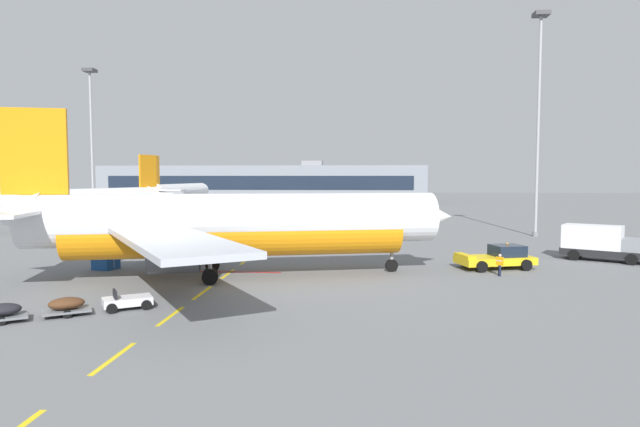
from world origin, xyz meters
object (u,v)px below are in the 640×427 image
at_px(pushback_tug, 498,257).
at_px(baggage_train, 36,309).
at_px(airliner_far_center, 179,193).
at_px(uld_cargo_container, 106,259).
at_px(apron_light_mast_far, 539,100).
at_px(apron_light_mast_near, 91,128).
at_px(ground_crew_worker, 500,264).
at_px(airliner_mid_left, 93,202).
at_px(catering_truck, 602,242).
at_px(airliner_foreground, 230,224).

bearing_deg(pushback_tug, baggage_train, -147.97).
distance_m(airliner_far_center, baggage_train, 93.09).
distance_m(uld_cargo_container, apron_light_mast_far, 52.88).
height_order(apron_light_mast_near, apron_light_mast_far, apron_light_mast_far).
bearing_deg(ground_crew_worker, apron_light_mast_near, 141.31).
xyz_separation_m(airliner_mid_left, apron_light_mast_near, (-2.44, 4.98, 11.68)).
relative_size(ground_crew_worker, apron_light_mast_near, 0.07).
bearing_deg(apron_light_mast_near, catering_truck, -28.25).
bearing_deg(apron_light_mast_near, uld_cargo_container, -61.89).
height_order(ground_crew_worker, apron_light_mast_near, apron_light_mast_near).
distance_m(catering_truck, apron_light_mast_near, 74.27).
height_order(catering_truck, baggage_train, catering_truck).
relative_size(pushback_tug, airliner_far_center, 0.20).
xyz_separation_m(airliner_far_center, uld_cargo_container, (19.59, -75.15, -2.99)).
distance_m(airliner_far_center, ground_crew_worker, 91.23).
height_order(uld_cargo_container, apron_light_mast_far, apron_light_mast_far).
distance_m(airliner_far_center, apron_light_mast_far, 79.57).
height_order(baggage_train, apron_light_mast_far, apron_light_mast_far).
relative_size(airliner_foreground, catering_truck, 4.78).
relative_size(uld_cargo_container, apron_light_mast_far, 0.07).
distance_m(airliner_far_center, apron_light_mast_near, 35.23).
xyz_separation_m(baggage_train, uld_cargo_container, (-3.48, 14.99, 0.27)).
height_order(airliner_mid_left, uld_cargo_container, airliner_mid_left).
bearing_deg(apron_light_mast_far, airliner_foreground, -137.00).
relative_size(airliner_foreground, apron_light_mast_near, 1.40).
bearing_deg(uld_cargo_container, pushback_tug, 4.75).
xyz_separation_m(baggage_train, ground_crew_worker, (27.47, 14.22, 0.41)).
xyz_separation_m(baggage_train, apron_light_mast_far, (38.98, 42.08, 16.38)).
distance_m(pushback_tug, airliner_far_center, 88.83).
bearing_deg(airliner_mid_left, ground_crew_worker, -36.56).
bearing_deg(ground_crew_worker, pushback_tug, 78.43).
distance_m(pushback_tug, catering_truck, 11.34).
bearing_deg(airliner_foreground, catering_truck, 17.59).
bearing_deg(pushback_tug, ground_crew_worker, -101.57).
bearing_deg(apron_light_mast_far, uld_cargo_container, -147.46).
distance_m(airliner_mid_left, apron_light_mast_far, 64.60).
bearing_deg(pushback_tug, airliner_foreground, -166.37).
relative_size(baggage_train, ground_crew_worker, 6.39).
bearing_deg(airliner_foreground, airliner_mid_left, 128.00).
relative_size(airliner_foreground, pushback_tug, 5.28).
relative_size(airliner_mid_left, airliner_far_center, 0.94).
xyz_separation_m(pushback_tug, uld_cargo_container, (-31.64, -2.63, -0.10)).
height_order(ground_crew_worker, apron_light_mast_far, apron_light_mast_far).
relative_size(airliner_mid_left, catering_truck, 4.35).
relative_size(airliner_foreground, uld_cargo_container, 17.65).
relative_size(pushback_tug, apron_light_mast_near, 0.27).
bearing_deg(catering_truck, airliner_foreground, -162.41).
distance_m(catering_truck, baggage_train, 44.49).
xyz_separation_m(ground_crew_worker, apron_light_mast_near, (-53.37, 42.75, 14.38)).
relative_size(pushback_tug, uld_cargo_container, 3.34).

